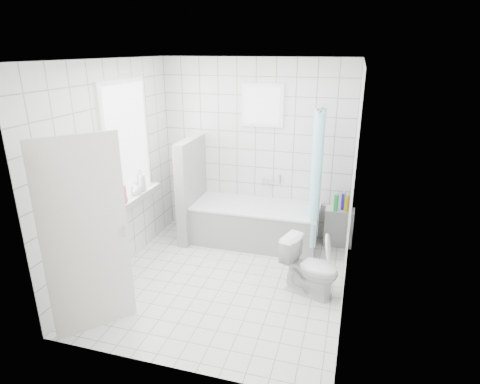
% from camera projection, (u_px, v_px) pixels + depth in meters
% --- Properties ---
extents(ground, '(3.00, 3.00, 0.00)m').
position_uv_depth(ground, '(225.00, 280.00, 4.96)').
color(ground, white).
rests_on(ground, ground).
extents(ceiling, '(3.00, 3.00, 0.00)m').
position_uv_depth(ceiling, '(221.00, 59.00, 4.08)').
color(ceiling, white).
rests_on(ceiling, ground).
extents(wall_back, '(2.80, 0.02, 2.60)m').
position_uv_depth(wall_back, '(255.00, 150.00, 5.87)').
color(wall_back, white).
rests_on(wall_back, ground).
extents(wall_front, '(2.80, 0.02, 2.60)m').
position_uv_depth(wall_front, '(164.00, 237.00, 3.16)').
color(wall_front, white).
rests_on(wall_front, ground).
extents(wall_left, '(0.02, 3.00, 2.60)m').
position_uv_depth(wall_left, '(114.00, 171.00, 4.88)').
color(wall_left, white).
rests_on(wall_left, ground).
extents(wall_right, '(0.02, 3.00, 2.60)m').
position_uv_depth(wall_right, '(351.00, 192.00, 4.15)').
color(wall_right, white).
rests_on(wall_right, ground).
extents(window_left, '(0.01, 0.90, 1.40)m').
position_uv_depth(window_left, '(128.00, 141.00, 5.04)').
color(window_left, white).
rests_on(window_left, wall_left).
extents(window_back, '(0.50, 0.01, 0.50)m').
position_uv_depth(window_back, '(262.00, 106.00, 5.59)').
color(window_back, white).
rests_on(window_back, wall_back).
extents(window_sill, '(0.18, 1.02, 0.08)m').
position_uv_depth(window_sill, '(136.00, 197.00, 5.28)').
color(window_sill, white).
rests_on(window_sill, wall_left).
extents(door, '(0.55, 0.63, 2.00)m').
position_uv_depth(door, '(86.00, 238.00, 3.81)').
color(door, silver).
rests_on(door, ground).
extents(bathtub, '(1.80, 0.77, 0.58)m').
position_uv_depth(bathtub, '(256.00, 224.00, 5.85)').
color(bathtub, white).
rests_on(bathtub, ground).
extents(partition_wall, '(0.15, 0.85, 1.50)m').
position_uv_depth(partition_wall, '(192.00, 189.00, 5.90)').
color(partition_wall, white).
rests_on(partition_wall, ground).
extents(tiled_ledge, '(0.40, 0.24, 0.55)m').
position_uv_depth(tiled_ledge, '(339.00, 227.00, 5.78)').
color(tiled_ledge, white).
rests_on(tiled_ledge, ground).
extents(toilet, '(0.74, 0.56, 0.67)m').
position_uv_depth(toilet, '(310.00, 267.00, 4.60)').
color(toilet, white).
rests_on(toilet, ground).
extents(curtain_rod, '(0.02, 0.80, 0.02)m').
position_uv_depth(curtain_rod, '(322.00, 108.00, 5.03)').
color(curtain_rod, silver).
rests_on(curtain_rod, wall_back).
extents(shower_curtain, '(0.14, 0.48, 1.78)m').
position_uv_depth(shower_curtain, '(316.00, 179.00, 5.21)').
color(shower_curtain, '#55E2FA').
rests_on(shower_curtain, curtain_rod).
extents(tub_faucet, '(0.18, 0.06, 0.06)m').
position_uv_depth(tub_faucet, '(268.00, 181.00, 5.93)').
color(tub_faucet, silver).
rests_on(tub_faucet, wall_back).
extents(sill_bottles, '(0.18, 0.64, 0.32)m').
position_uv_depth(sill_bottles, '(133.00, 186.00, 5.14)').
color(sill_bottles, '#BBBCC2').
rests_on(sill_bottles, window_sill).
extents(ledge_bottles, '(0.20, 0.14, 0.24)m').
position_uv_depth(ledge_bottles, '(342.00, 203.00, 5.60)').
color(ledge_bottles, gold).
rests_on(ledge_bottles, tiled_ledge).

